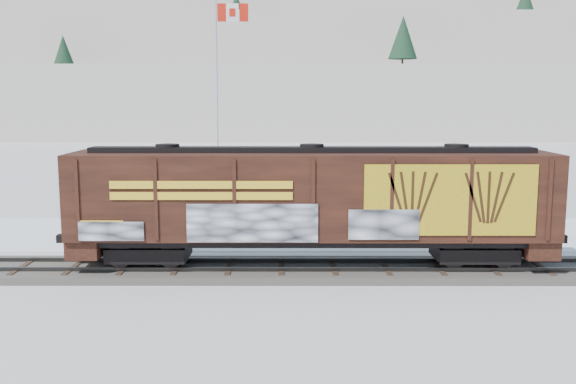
{
  "coord_description": "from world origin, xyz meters",
  "views": [
    {
      "loc": [
        2.3,
        -24.08,
        6.68
      ],
      "look_at": [
        2.23,
        3.0,
        2.75
      ],
      "focal_mm": 40.0,
      "sensor_mm": 36.0,
      "label": 1
    }
  ],
  "objects_px": {
    "hopper_railcar": "(312,199)",
    "car_dark": "(404,217)",
    "car_silver": "(188,216)",
    "car_white": "(188,215)",
    "flagpole": "(219,136)"
  },
  "relations": [
    {
      "from": "car_white",
      "to": "car_dark",
      "type": "height_order",
      "value": "car_white"
    },
    {
      "from": "hopper_railcar",
      "to": "car_white",
      "type": "xyz_separation_m",
      "value": [
        -5.98,
        7.93,
        -2.06
      ]
    },
    {
      "from": "car_silver",
      "to": "car_dark",
      "type": "distance_m",
      "value": 10.95
    },
    {
      "from": "car_white",
      "to": "car_silver",
      "type": "bearing_deg",
      "value": -0.41
    },
    {
      "from": "hopper_railcar",
      "to": "car_silver",
      "type": "distance_m",
      "value": 10.32
    },
    {
      "from": "car_dark",
      "to": "car_silver",
      "type": "bearing_deg",
      "value": 72.08
    },
    {
      "from": "hopper_railcar",
      "to": "car_dark",
      "type": "xyz_separation_m",
      "value": [
        4.92,
        7.73,
        -2.14
      ]
    },
    {
      "from": "car_white",
      "to": "hopper_railcar",
      "type": "bearing_deg",
      "value": -157.9
    },
    {
      "from": "hopper_railcar",
      "to": "flagpole",
      "type": "relative_size",
      "value": 1.48
    },
    {
      "from": "flagpole",
      "to": "car_dark",
      "type": "xyz_separation_m",
      "value": [
        9.84,
        -5.48,
        -3.79
      ]
    },
    {
      "from": "car_silver",
      "to": "car_white",
      "type": "relative_size",
      "value": 0.87
    },
    {
      "from": "flagpole",
      "to": "hopper_railcar",
      "type": "bearing_deg",
      "value": -69.55
    },
    {
      "from": "hopper_railcar",
      "to": "car_silver",
      "type": "height_order",
      "value": "hopper_railcar"
    },
    {
      "from": "hopper_railcar",
      "to": "car_white",
      "type": "bearing_deg",
      "value": 127.05
    },
    {
      "from": "car_silver",
      "to": "car_dark",
      "type": "xyz_separation_m",
      "value": [
        10.94,
        -0.37,
        0.01
      ]
    }
  ]
}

